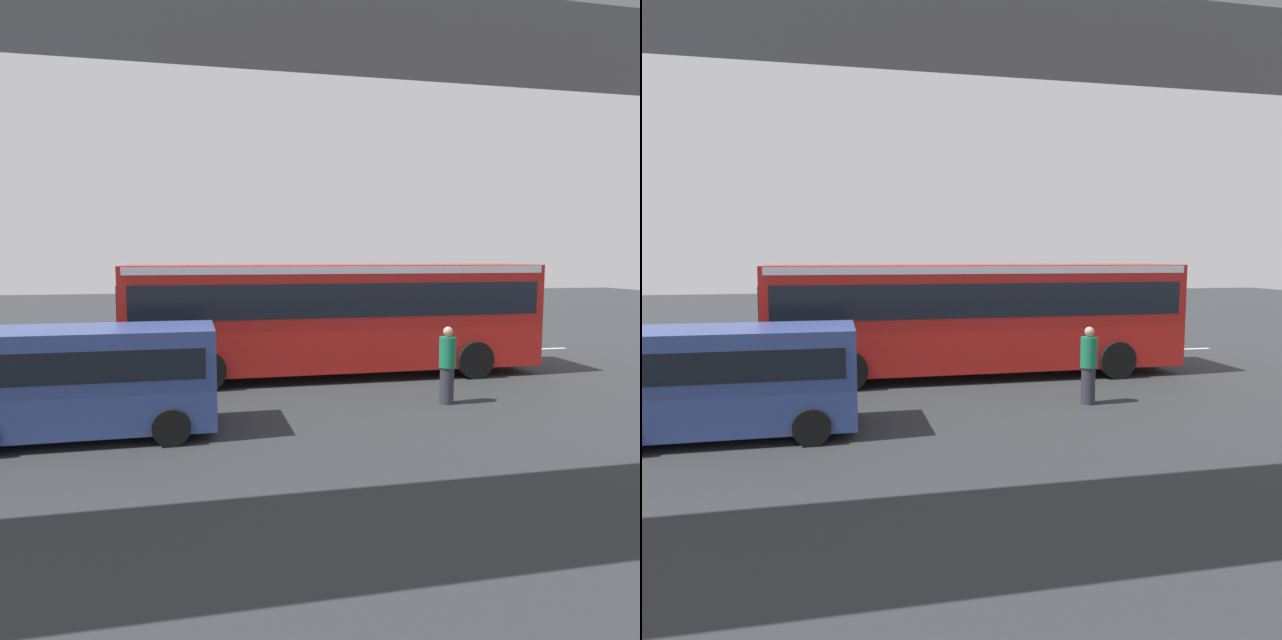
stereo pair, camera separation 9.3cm
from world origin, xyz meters
TOP-DOWN VIEW (x-y plane):
  - ground at (0.00, 0.00)m, footprint 80.00×80.00m
  - city_bus at (0.56, 0.31)m, footprint 11.54×2.85m
  - parked_van at (6.54, 4.86)m, footprint 4.80×2.17m
  - pedestrian at (-1.15, 4.06)m, footprint 0.38×0.38m
  - traffic_sign at (0.63, -2.91)m, footprint 0.08×0.60m
  - lane_dash_leftmost at (-8.00, -2.72)m, footprint 2.00×0.20m
  - lane_dash_left at (-4.00, -2.72)m, footprint 2.00×0.20m
  - lane_dash_centre at (0.00, -2.72)m, footprint 2.00×0.20m
  - lane_dash_right at (4.00, -2.72)m, footprint 2.00×0.20m
  - lane_dash_rightmost at (8.00, -2.72)m, footprint 2.00×0.20m
  - pedestrian_overpass at (0.00, 10.14)m, footprint 28.56×2.60m

SIDE VIEW (x-z plane):
  - ground at x=0.00m, z-range 0.00..0.00m
  - lane_dash_leftmost at x=-8.00m, z-range 0.00..0.01m
  - lane_dash_left at x=-4.00m, z-range 0.00..0.01m
  - lane_dash_centre at x=0.00m, z-range 0.00..0.01m
  - lane_dash_right at x=4.00m, z-range 0.00..0.01m
  - lane_dash_rightmost at x=8.00m, z-range 0.00..0.01m
  - pedestrian at x=-1.15m, z-range -0.01..1.78m
  - parked_van at x=6.54m, z-range 0.16..2.21m
  - city_bus at x=0.56m, z-range 0.31..3.46m
  - traffic_sign at x=0.63m, z-range 0.49..3.29m
  - pedestrian_overpass at x=0.00m, z-range 1.82..9.11m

